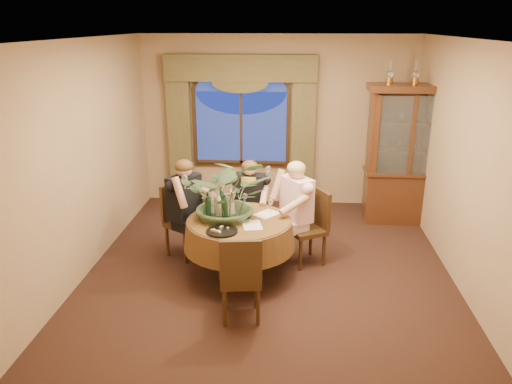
# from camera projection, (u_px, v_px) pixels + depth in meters

# --- Properties ---
(floor) EXTENTS (5.00, 5.00, 0.00)m
(floor) POSITION_uv_depth(u_px,v_px,m) (269.00, 267.00, 6.37)
(floor) COLOR black
(floor) RESTS_ON ground
(wall_back) EXTENTS (4.50, 0.00, 4.50)m
(wall_back) POSITION_uv_depth(u_px,v_px,m) (277.00, 122.00, 8.28)
(wall_back) COLOR #A28059
(wall_back) RESTS_ON ground
(wall_right) EXTENTS (0.00, 5.00, 5.00)m
(wall_right) POSITION_uv_depth(u_px,v_px,m) (464.00, 166.00, 5.76)
(wall_right) COLOR #A28059
(wall_right) RESTS_ON ground
(ceiling) EXTENTS (5.00, 5.00, 0.00)m
(ceiling) POSITION_uv_depth(u_px,v_px,m) (271.00, 39.00, 5.47)
(ceiling) COLOR white
(ceiling) RESTS_ON wall_back
(window) EXTENTS (1.62, 0.10, 1.32)m
(window) POSITION_uv_depth(u_px,v_px,m) (241.00, 128.00, 8.29)
(window) COLOR navy
(window) RESTS_ON wall_back
(arched_transom) EXTENTS (1.60, 0.06, 0.44)m
(arched_transom) POSITION_uv_depth(u_px,v_px,m) (241.00, 80.00, 8.04)
(arched_transom) COLOR navy
(arched_transom) RESTS_ON wall_back
(drapery_left) EXTENTS (0.38, 0.14, 2.32)m
(drapery_left) POSITION_uv_depth(u_px,v_px,m) (180.00, 135.00, 8.36)
(drapery_left) COLOR brown
(drapery_left) RESTS_ON floor
(drapery_right) EXTENTS (0.38, 0.14, 2.32)m
(drapery_right) POSITION_uv_depth(u_px,v_px,m) (303.00, 137.00, 8.21)
(drapery_right) COLOR brown
(drapery_right) RESTS_ON floor
(swag_valance) EXTENTS (2.45, 0.16, 0.42)m
(swag_valance) POSITION_uv_depth(u_px,v_px,m) (240.00, 68.00, 7.90)
(swag_valance) COLOR brown
(swag_valance) RESTS_ON wall_back
(dining_table) EXTENTS (1.53, 1.53, 0.75)m
(dining_table) POSITION_uv_depth(u_px,v_px,m) (240.00, 248.00, 6.04)
(dining_table) COLOR brown
(dining_table) RESTS_ON floor
(china_cabinet) EXTENTS (1.31, 0.52, 2.12)m
(china_cabinet) POSITION_uv_depth(u_px,v_px,m) (407.00, 155.00, 7.54)
(china_cabinet) COLOR #3A1C0E
(china_cabinet) RESTS_ON floor
(oil_lamp_left) EXTENTS (0.11, 0.11, 0.34)m
(oil_lamp_left) POSITION_uv_depth(u_px,v_px,m) (390.00, 72.00, 7.17)
(oil_lamp_left) COLOR #A5722D
(oil_lamp_left) RESTS_ON china_cabinet
(oil_lamp_center) EXTENTS (0.11, 0.11, 0.34)m
(oil_lamp_center) POSITION_uv_depth(u_px,v_px,m) (416.00, 72.00, 7.14)
(oil_lamp_center) COLOR #A5722D
(oil_lamp_center) RESTS_ON china_cabinet
(oil_lamp_right) EXTENTS (0.11, 0.11, 0.34)m
(oil_lamp_right) POSITION_uv_depth(u_px,v_px,m) (442.00, 73.00, 7.11)
(oil_lamp_right) COLOR #A5722D
(oil_lamp_right) RESTS_ON china_cabinet
(chair_right) EXTENTS (0.57, 0.57, 0.96)m
(chair_right) POSITION_uv_depth(u_px,v_px,m) (306.00, 228.00, 6.36)
(chair_right) COLOR black
(chair_right) RESTS_ON floor
(chair_back_right) EXTENTS (0.42, 0.42, 0.96)m
(chair_back_right) POSITION_uv_depth(u_px,v_px,m) (246.00, 213.00, 6.86)
(chair_back_right) COLOR black
(chair_back_right) RESTS_ON floor
(chair_back) EXTENTS (0.58, 0.58, 0.96)m
(chair_back) POSITION_uv_depth(u_px,v_px,m) (185.00, 222.00, 6.57)
(chair_back) COLOR black
(chair_back) RESTS_ON floor
(chair_front_left) EXTENTS (0.47, 0.47, 0.96)m
(chair_front_left) POSITION_uv_depth(u_px,v_px,m) (241.00, 276.00, 5.16)
(chair_front_left) COLOR black
(chair_front_left) RESTS_ON floor
(person_pink) EXTENTS (0.64, 0.65, 1.36)m
(person_pink) POSITION_uv_depth(u_px,v_px,m) (296.00, 212.00, 6.34)
(person_pink) COLOR #F2C4CB
(person_pink) RESTS_ON floor
(person_back) EXTENTS (0.63, 0.65, 1.36)m
(person_back) POSITION_uv_depth(u_px,v_px,m) (185.00, 210.00, 6.39)
(person_back) COLOR black
(person_back) RESTS_ON floor
(person_scarf) EXTENTS (0.48, 0.44, 1.26)m
(person_scarf) POSITION_uv_depth(u_px,v_px,m) (250.00, 205.00, 6.75)
(person_scarf) COLOR black
(person_scarf) RESTS_ON floor
(stoneware_vase) EXTENTS (0.14, 0.14, 0.26)m
(stoneware_vase) POSITION_uv_depth(u_px,v_px,m) (229.00, 204.00, 6.03)
(stoneware_vase) COLOR tan
(stoneware_vase) RESTS_ON dining_table
(centerpiece_plant) EXTENTS (1.05, 1.16, 0.91)m
(centerpiece_plant) POSITION_uv_depth(u_px,v_px,m) (228.00, 164.00, 5.81)
(centerpiece_plant) COLOR #3F5835
(centerpiece_plant) RESTS_ON dining_table
(olive_bowl) EXTENTS (0.14, 0.14, 0.04)m
(olive_bowl) POSITION_uv_depth(u_px,v_px,m) (245.00, 219.00, 5.87)
(olive_bowl) COLOR #586036
(olive_bowl) RESTS_ON dining_table
(cheese_platter) EXTENTS (0.35, 0.35, 0.02)m
(cheese_platter) POSITION_uv_depth(u_px,v_px,m) (222.00, 231.00, 5.56)
(cheese_platter) COLOR black
(cheese_platter) RESTS_ON dining_table
(wine_bottle_0) EXTENTS (0.07, 0.07, 0.33)m
(wine_bottle_0) POSITION_uv_depth(u_px,v_px,m) (221.00, 200.00, 6.07)
(wine_bottle_0) COLOR black
(wine_bottle_0) RESTS_ON dining_table
(wine_bottle_1) EXTENTS (0.07, 0.07, 0.33)m
(wine_bottle_1) POSITION_uv_depth(u_px,v_px,m) (208.00, 206.00, 5.89)
(wine_bottle_1) COLOR black
(wine_bottle_1) RESTS_ON dining_table
(wine_bottle_2) EXTENTS (0.07, 0.07, 0.33)m
(wine_bottle_2) POSITION_uv_depth(u_px,v_px,m) (225.00, 208.00, 5.82)
(wine_bottle_2) COLOR black
(wine_bottle_2) RESTS_ON dining_table
(wine_bottle_3) EXTENTS (0.07, 0.07, 0.33)m
(wine_bottle_3) POSITION_uv_depth(u_px,v_px,m) (211.00, 202.00, 6.02)
(wine_bottle_3) COLOR tan
(wine_bottle_3) RESTS_ON dining_table
(wine_bottle_4) EXTENTS (0.07, 0.07, 0.33)m
(wine_bottle_4) POSITION_uv_depth(u_px,v_px,m) (218.00, 205.00, 5.90)
(wine_bottle_4) COLOR tan
(wine_bottle_4) RESTS_ON dining_table
(tasting_paper_0) EXTENTS (0.27, 0.34, 0.00)m
(tasting_paper_0) POSITION_uv_depth(u_px,v_px,m) (252.00, 225.00, 5.74)
(tasting_paper_0) COLOR white
(tasting_paper_0) RESTS_ON dining_table
(tasting_paper_1) EXTENTS (0.35, 0.37, 0.00)m
(tasting_paper_1) POSITION_uv_depth(u_px,v_px,m) (267.00, 214.00, 6.08)
(tasting_paper_1) COLOR white
(tasting_paper_1) RESTS_ON dining_table
(wine_glass_person_pink) EXTENTS (0.07, 0.07, 0.18)m
(wine_glass_person_pink) POSITION_uv_depth(u_px,v_px,m) (271.00, 206.00, 6.10)
(wine_glass_person_pink) COLOR silver
(wine_glass_person_pink) RESTS_ON dining_table
(wine_glass_person_back) EXTENTS (0.07, 0.07, 0.18)m
(wine_glass_person_back) POSITION_uv_depth(u_px,v_px,m) (210.00, 205.00, 6.12)
(wine_glass_person_back) COLOR silver
(wine_glass_person_back) RESTS_ON dining_table
(wine_glass_person_scarf) EXTENTS (0.07, 0.07, 0.18)m
(wine_glass_person_scarf) POSITION_uv_depth(u_px,v_px,m) (245.00, 200.00, 6.31)
(wine_glass_person_scarf) COLOR silver
(wine_glass_person_scarf) RESTS_ON dining_table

